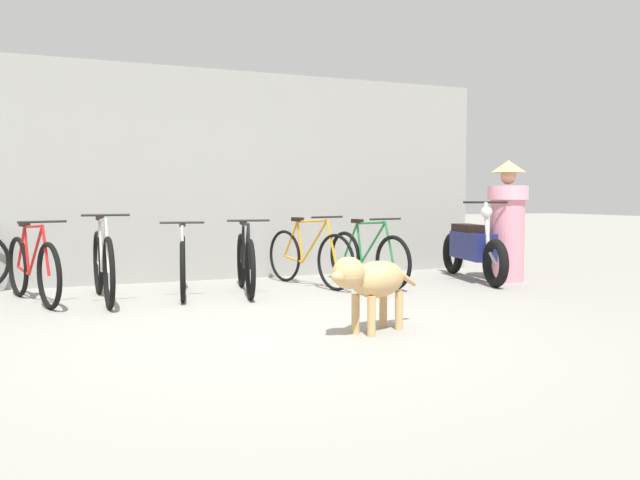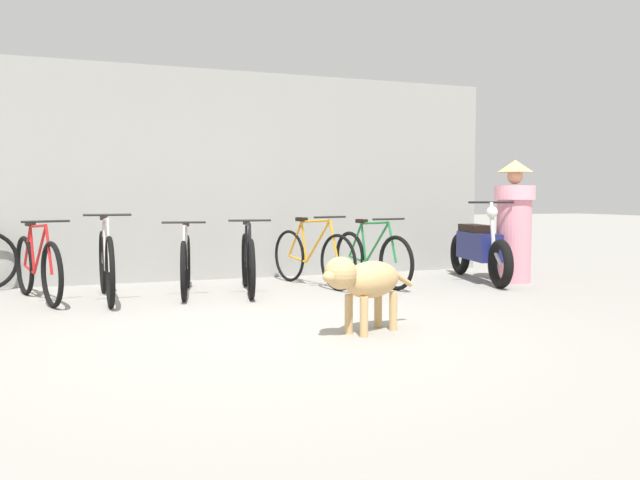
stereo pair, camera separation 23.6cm
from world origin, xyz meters
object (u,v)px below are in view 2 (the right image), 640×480
object	(u,v)px
bicycle_2	(186,264)
person_in_robes	(514,220)
bicycle_5	(371,257)
stray_dog	(365,281)
bicycle_4	(312,257)
bicycle_0	(37,268)
bicycle_1	(106,264)
motorcycle	(479,249)
bicycle_3	(248,262)

from	to	relation	value
bicycle_2	person_in_robes	size ratio (longest dim) A/B	1.05
person_in_robes	bicycle_5	bearing A→B (deg)	33.62
bicycle_5	stray_dog	world-z (taller)	bicycle_5
bicycle_4	stray_dog	size ratio (longest dim) A/B	1.66
bicycle_0	bicycle_4	world-z (taller)	bicycle_4
bicycle_0	person_in_robes	bearing A→B (deg)	66.76
bicycle_1	motorcycle	bearing A→B (deg)	86.74
bicycle_4	bicycle_0	bearing A→B (deg)	-104.80
bicycle_3	bicycle_5	xyz separation A→B (m)	(1.58, 0.07, -0.00)
motorcycle	person_in_robes	distance (m)	0.58
person_in_robes	motorcycle	bearing A→B (deg)	9.25
bicycle_1	motorcycle	size ratio (longest dim) A/B	0.91
bicycle_5	bicycle_0	bearing A→B (deg)	-102.50
person_in_robes	bicycle_1	bearing A→B (deg)	40.56
bicycle_1	bicycle_4	xyz separation A→B (m)	(2.40, 0.26, -0.02)
bicycle_4	stray_dog	bearing A→B (deg)	-26.66
bicycle_5	bicycle_1	bearing A→B (deg)	-99.90
bicycle_3	person_in_robes	xyz separation A→B (m)	(3.44, -0.26, 0.45)
bicycle_0	bicycle_5	world-z (taller)	bicycle_0
motorcycle	person_in_robes	world-z (taller)	person_in_robes
bicycle_4	person_in_robes	world-z (taller)	person_in_robes
motorcycle	bicycle_3	bearing A→B (deg)	-77.87
stray_dog	bicycle_2	bearing A→B (deg)	-91.63
bicycle_4	bicycle_5	world-z (taller)	bicycle_4
bicycle_1	bicycle_2	xyz separation A→B (m)	(0.85, 0.12, -0.04)
bicycle_0	stray_dog	xyz separation A→B (m)	(2.61, -2.59, 0.07)
motorcycle	person_in_robes	size ratio (longest dim) A/B	1.25
bicycle_2	bicycle_4	distance (m)	1.56
bicycle_0	motorcycle	distance (m)	5.30
motorcycle	stray_dog	xyz separation A→B (m)	(-2.68, -2.43, 0.01)
bicycle_3	motorcycle	size ratio (longest dim) A/B	0.84
bicycle_1	bicycle_2	size ratio (longest dim) A/B	1.09
bicycle_1	bicycle_4	world-z (taller)	bicycle_1
bicycle_4	bicycle_3	bearing A→B (deg)	-90.10
person_in_robes	bicycle_4	bearing A→B (deg)	32.18
bicycle_2	bicycle_3	distance (m)	0.70
bicycle_4	stray_dog	distance (m)	2.74
bicycle_0	person_in_robes	distance (m)	5.69
bicycle_0	bicycle_5	xyz separation A→B (m)	(3.80, -0.09, -0.01)
stray_dog	person_in_robes	size ratio (longest dim) A/B	0.63
bicycle_4	bicycle_5	xyz separation A→B (m)	(0.71, -0.19, -0.02)
bicycle_4	bicycle_5	distance (m)	0.74
motorcycle	bicycle_2	bearing A→B (deg)	-79.62
bicycle_1	bicycle_5	world-z (taller)	bicycle_1
motorcycle	bicycle_5	bearing A→B (deg)	-80.64
stray_dog	bicycle_3	bearing A→B (deg)	-105.39
bicycle_0	bicycle_3	distance (m)	2.22
person_in_robes	bicycle_0	bearing A→B (deg)	39.33
bicycle_3	person_in_robes	world-z (taller)	person_in_robes
bicycle_3	bicycle_2	bearing A→B (deg)	-90.62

